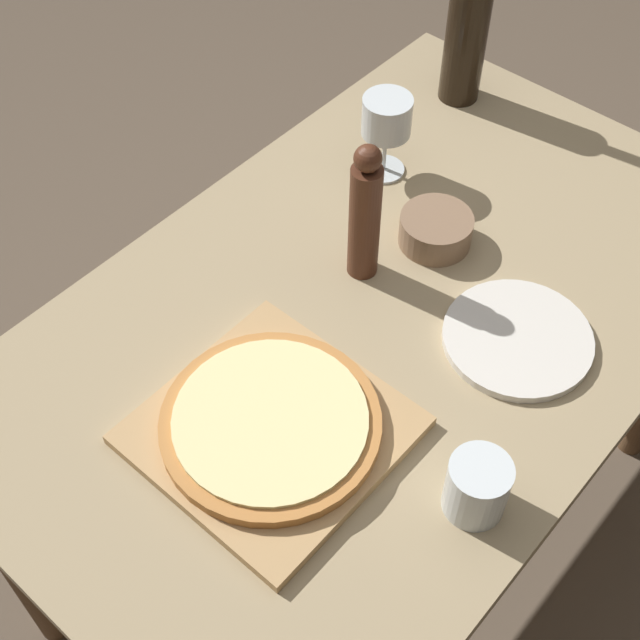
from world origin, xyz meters
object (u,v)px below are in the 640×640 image
object	(u,v)px
wine_glass	(387,120)
small_bowl	(436,230)
pizza	(271,422)
pepper_mill	(365,215)
wine_bottle	(467,29)

from	to	relation	value
wine_glass	small_bowl	world-z (taller)	wine_glass
pizza	pepper_mill	bearing A→B (deg)	107.71
pizza	small_bowl	bearing A→B (deg)	96.71
wine_glass	pizza	bearing A→B (deg)	-66.93
pizza	small_bowl	distance (m)	0.45
pepper_mill	wine_glass	xyz separation A→B (m)	(-0.12, 0.21, -0.01)
small_bowl	pizza	bearing A→B (deg)	-83.29
pepper_mill	small_bowl	size ratio (longest dim) A/B	2.09
wine_bottle	pepper_mill	bearing A→B (deg)	-72.42
pepper_mill	wine_bottle	bearing A→B (deg)	107.58
small_bowl	pepper_mill	bearing A→B (deg)	-111.58
pepper_mill	wine_glass	distance (m)	0.24
pizza	wine_bottle	xyz separation A→B (m)	(-0.25, 0.79, 0.11)
wine_bottle	small_bowl	size ratio (longest dim) A/B	2.94
pepper_mill	pizza	bearing A→B (deg)	-72.29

